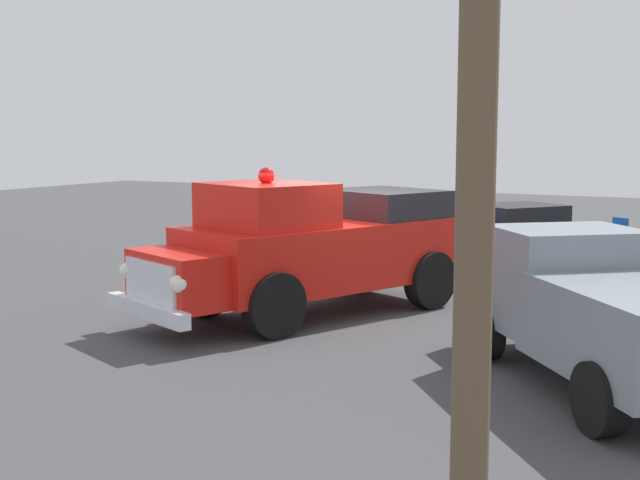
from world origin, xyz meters
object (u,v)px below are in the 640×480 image
object	(u,v)px
lawn_chair_near_truck	(371,229)
lawn_chair_by_car	(290,253)
vintage_fire_truck	(310,246)
lawn_chair_spare	(617,235)
utility_pole	(480,14)
traffic_cone	(393,255)
spectator_seated	(374,225)
classic_hot_rod	(506,235)
parked_pickup	(599,309)

from	to	relation	value
lawn_chair_near_truck	lawn_chair_by_car	bearing A→B (deg)	-86.22
vintage_fire_truck	lawn_chair_spare	bearing A→B (deg)	68.60
utility_pole	vintage_fire_truck	bearing A→B (deg)	125.11
vintage_fire_truck	lawn_chair_spare	xyz separation A→B (m)	(3.69, 9.41, -0.61)
lawn_chair_by_car	traffic_cone	bearing A→B (deg)	63.63
lawn_chair_by_car	traffic_cone	xyz separation A→B (m)	(1.28, 2.59, -0.28)
spectator_seated	traffic_cone	distance (m)	2.72
lawn_chair_near_truck	lawn_chair_spare	bearing A→B (deg)	15.69
classic_hot_rod	vintage_fire_truck	bearing A→B (deg)	-103.32
lawn_chair_spare	utility_pole	distance (m)	17.32
classic_hot_rod	lawn_chair_by_car	xyz separation A→B (m)	(-3.59, -3.92, -0.16)
lawn_chair_spare	classic_hot_rod	bearing A→B (deg)	-128.16
classic_hot_rod	lawn_chair_spare	distance (m)	3.38
lawn_chair_near_truck	utility_pole	xyz separation A→B (m)	(7.60, -15.24, 3.33)
parked_pickup	lawn_chair_by_car	size ratio (longest dim) A/B	4.77
lawn_chair_spare	traffic_cone	size ratio (longest dim) A/B	1.61
spectator_seated	lawn_chair_by_car	bearing A→B (deg)	-87.53
lawn_chair_by_car	lawn_chair_spare	size ratio (longest dim) A/B	1.00
lawn_chair_spare	utility_pole	xyz separation A→B (m)	(1.60, -16.93, 3.33)
vintage_fire_truck	spectator_seated	size ratio (longest dim) A/B	4.90
lawn_chair_near_truck	utility_pole	distance (m)	17.35
classic_hot_rod	parked_pickup	distance (m)	9.52
classic_hot_rod	utility_pole	size ratio (longest dim) A/B	0.61
lawn_chair_near_truck	traffic_cone	distance (m)	2.83
vintage_fire_truck	lawn_chair_near_truck	xyz separation A→B (m)	(-2.32, 7.72, -0.61)
classic_hot_rod	parked_pickup	xyz separation A→B (m)	(3.60, -8.81, 0.24)
parked_pickup	utility_pole	xyz separation A→B (m)	(0.08, -5.46, 2.93)
classic_hot_rod	lawn_chair_spare	bearing A→B (deg)	51.84
lawn_chair_spare	traffic_cone	distance (m)	5.95
utility_pole	classic_hot_rod	bearing A→B (deg)	104.49
lawn_chair_spare	spectator_seated	distance (m)	6.14
lawn_chair_near_truck	lawn_chair_spare	distance (m)	6.24
spectator_seated	traffic_cone	size ratio (longest dim) A/B	2.03
lawn_chair_near_truck	utility_pole	size ratio (longest dim) A/B	0.14
utility_pole	traffic_cone	xyz separation A→B (m)	(-5.99, 12.93, -3.61)
parked_pickup	lawn_chair_by_car	bearing A→B (deg)	145.83
vintage_fire_truck	traffic_cone	xyz separation A→B (m)	(-0.71, 5.41, -0.89)
vintage_fire_truck	parked_pickup	distance (m)	5.60
lawn_chair_spare	spectator_seated	xyz separation A→B (m)	(-5.89, -1.75, 0.11)
classic_hot_rod	lawn_chair_by_car	bearing A→B (deg)	-132.45
lawn_chair_spare	utility_pole	world-z (taller)	utility_pole
vintage_fire_truck	classic_hot_rod	xyz separation A→B (m)	(1.60, 6.75, -0.45)
classic_hot_rod	spectator_seated	world-z (taller)	classic_hot_rod
parked_pickup	lawn_chair_by_car	world-z (taller)	parked_pickup
parked_pickup	lawn_chair_by_car	distance (m)	8.70
vintage_fire_truck	classic_hot_rod	size ratio (longest dim) A/B	1.37
classic_hot_rod	spectator_seated	size ratio (longest dim) A/B	3.58
lawn_chair_near_truck	lawn_chair_spare	xyz separation A→B (m)	(6.00, 1.69, 0.00)
classic_hot_rod	lawn_chair_near_truck	world-z (taller)	classic_hot_rod
utility_pole	traffic_cone	bearing A→B (deg)	114.87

